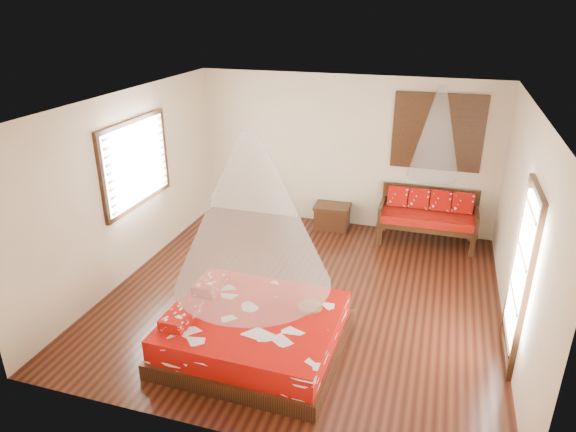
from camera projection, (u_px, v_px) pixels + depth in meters
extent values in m
cube|color=black|center=(304.00, 295.00, 7.53)|extent=(5.50, 5.50, 0.02)
cube|color=white|center=(306.00, 101.00, 6.43)|extent=(5.50, 5.50, 0.02)
cube|color=beige|center=(128.00, 186.00, 7.73)|extent=(0.02, 5.50, 2.80)
cube|color=beige|center=(523.00, 230.00, 6.24)|extent=(0.02, 5.50, 2.80)
cube|color=beige|center=(345.00, 152.00, 9.41)|extent=(5.50, 0.02, 2.80)
cube|color=beige|center=(222.00, 316.00, 4.55)|extent=(5.50, 0.02, 2.80)
cube|color=black|center=(255.00, 342.00, 6.32)|extent=(2.12, 1.93, 0.20)
cube|color=#A30A05|center=(255.00, 325.00, 6.22)|extent=(2.02, 1.82, 0.30)
cube|color=#A30A05|center=(181.00, 316.00, 6.01)|extent=(0.31, 0.55, 0.14)
cube|color=#A30A05|center=(211.00, 283.00, 6.70)|extent=(0.31, 0.55, 0.14)
cube|color=black|center=(379.00, 233.00, 8.97)|extent=(0.08, 0.08, 0.42)
cube|color=black|center=(473.00, 245.00, 8.55)|extent=(0.08, 0.08, 0.42)
cube|color=black|center=(384.00, 220.00, 9.52)|extent=(0.08, 0.08, 0.42)
cube|color=black|center=(472.00, 230.00, 9.10)|extent=(0.08, 0.08, 0.42)
cube|color=black|center=(427.00, 223.00, 8.97)|extent=(1.67, 0.74, 0.08)
cube|color=#880904|center=(428.00, 217.00, 8.93)|extent=(1.61, 0.68, 0.14)
cube|color=black|center=(430.00, 201.00, 9.15)|extent=(1.67, 0.06, 0.55)
cube|color=black|center=(382.00, 209.00, 9.12)|extent=(0.06, 0.74, 0.30)
cube|color=black|center=(476.00, 220.00, 8.69)|extent=(0.06, 0.74, 0.30)
cube|color=#A30A05|center=(398.00, 197.00, 9.17)|extent=(0.35, 0.19, 0.37)
cube|color=#A30A05|center=(419.00, 199.00, 9.07)|extent=(0.35, 0.19, 0.37)
cube|color=#A30A05|center=(441.00, 201.00, 8.97)|extent=(0.35, 0.19, 0.37)
cube|color=#A30A05|center=(463.00, 203.00, 8.87)|extent=(0.35, 0.19, 0.37)
cube|color=black|center=(332.00, 218.00, 9.64)|extent=(0.63, 0.46, 0.41)
cube|color=black|center=(332.00, 206.00, 9.55)|extent=(0.67, 0.50, 0.05)
cube|color=black|center=(438.00, 132.00, 8.75)|extent=(1.52, 0.06, 1.32)
cube|color=black|center=(438.00, 132.00, 8.74)|extent=(1.35, 0.04, 1.10)
cube|color=black|center=(136.00, 163.00, 7.78)|extent=(0.08, 1.74, 1.34)
cube|color=white|center=(138.00, 163.00, 7.77)|extent=(0.04, 1.54, 1.10)
cube|color=black|center=(520.00, 279.00, 5.86)|extent=(0.08, 1.02, 2.16)
cube|color=white|center=(520.00, 271.00, 5.82)|extent=(0.03, 0.82, 1.70)
cylinder|color=brown|center=(310.00, 307.00, 6.29)|extent=(0.30, 0.30, 0.03)
cone|color=white|center=(251.00, 211.00, 5.63)|extent=(1.82, 1.82, 1.80)
cone|color=white|center=(437.00, 133.00, 8.29)|extent=(0.84, 0.84, 1.50)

